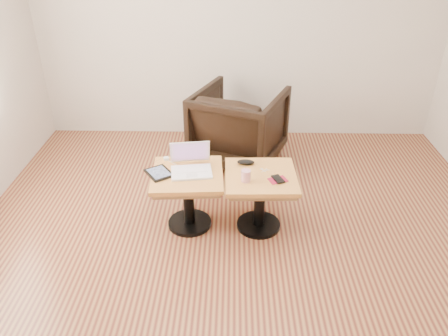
{
  "coord_description": "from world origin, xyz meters",
  "views": [
    {
      "loc": [
        -0.06,
        -2.58,
        2.3
      ],
      "look_at": [
        -0.13,
        0.4,
        0.56
      ],
      "focal_mm": 35.0,
      "sensor_mm": 36.0,
      "label": 1
    }
  ],
  "objects_px": {
    "laptop": "(191,165)",
    "side_table_right": "(260,188)",
    "armchair": "(239,126)",
    "striped_cup": "(246,176)",
    "side_table_left": "(188,186)"
  },
  "relations": [
    {
      "from": "laptop",
      "to": "side_table_right",
      "type": "bearing_deg",
      "value": -14.16
    },
    {
      "from": "side_table_left",
      "to": "side_table_right",
      "type": "height_order",
      "value": "same"
    },
    {
      "from": "side_table_left",
      "to": "side_table_right",
      "type": "xyz_separation_m",
      "value": [
        0.59,
        -0.01,
        0.0
      ]
    },
    {
      "from": "striped_cup",
      "to": "armchair",
      "type": "bearing_deg",
      "value": 91.79
    },
    {
      "from": "side_table_right",
      "to": "armchair",
      "type": "bearing_deg",
      "value": 96.34
    },
    {
      "from": "side_table_left",
      "to": "laptop",
      "type": "height_order",
      "value": "laptop"
    },
    {
      "from": "laptop",
      "to": "striped_cup",
      "type": "distance_m",
      "value": 0.46
    },
    {
      "from": "side_table_left",
      "to": "armchair",
      "type": "xyz_separation_m",
      "value": [
        0.42,
        1.17,
        0.01
      ]
    },
    {
      "from": "striped_cup",
      "to": "armchair",
      "type": "relative_size",
      "value": 0.11
    },
    {
      "from": "side_table_right",
      "to": "laptop",
      "type": "height_order",
      "value": "laptop"
    },
    {
      "from": "laptop",
      "to": "armchair",
      "type": "distance_m",
      "value": 1.21
    },
    {
      "from": "side_table_right",
      "to": "armchair",
      "type": "xyz_separation_m",
      "value": [
        -0.16,
        1.19,
        0.01
      ]
    },
    {
      "from": "laptop",
      "to": "striped_cup",
      "type": "height_order",
      "value": "laptop"
    },
    {
      "from": "side_table_left",
      "to": "side_table_right",
      "type": "bearing_deg",
      "value": -4.77
    },
    {
      "from": "laptop",
      "to": "armchair",
      "type": "bearing_deg",
      "value": 62.24
    }
  ]
}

